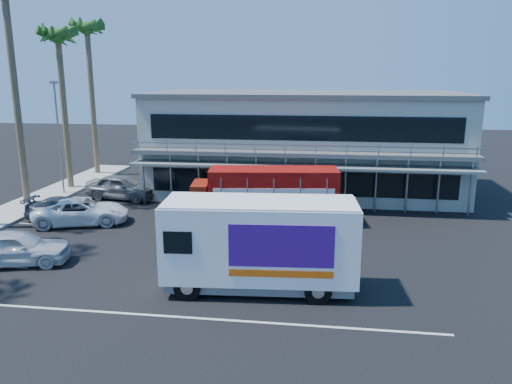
# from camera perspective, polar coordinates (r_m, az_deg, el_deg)

# --- Properties ---
(ground) EXTENTS (120.00, 120.00, 0.00)m
(ground) POSITION_cam_1_polar(r_m,az_deg,el_deg) (24.09, -3.36, -7.61)
(ground) COLOR black
(ground) RESTS_ON ground
(building) EXTENTS (22.40, 12.00, 7.30)m
(building) POSITION_cam_1_polar(r_m,az_deg,el_deg) (37.35, 5.54, 5.72)
(building) COLOR #979A8D
(building) RESTS_ON ground
(curb_strip) EXTENTS (3.00, 32.00, 0.16)m
(curb_strip) POSITION_cam_1_polar(r_m,az_deg,el_deg) (35.17, -26.08, -2.04)
(curb_strip) COLOR #A5A399
(curb_strip) RESTS_ON ground
(palm_d) EXTENTS (2.80, 2.80, 14.75)m
(palm_d) POSITION_cam_1_polar(r_m,az_deg,el_deg) (36.12, -26.72, 18.71)
(palm_d) COLOR brown
(palm_d) RESTS_ON ground
(palm_e) EXTENTS (2.80, 2.80, 12.25)m
(palm_e) POSITION_cam_1_polar(r_m,az_deg,el_deg) (39.96, -21.64, 15.32)
(palm_e) COLOR brown
(palm_e) RESTS_ON ground
(palm_f) EXTENTS (2.80, 2.80, 13.25)m
(palm_f) POSITION_cam_1_polar(r_m,az_deg,el_deg) (45.08, -18.70, 16.38)
(palm_f) COLOR brown
(palm_f) RESTS_ON ground
(light_pole_far) EXTENTS (0.50, 0.25, 8.09)m
(light_pole_far) POSITION_cam_1_polar(r_m,az_deg,el_deg) (38.15, -21.64, 6.28)
(light_pole_far) COLOR gray
(light_pole_far) RESTS_ON ground
(red_truck) EXTENTS (9.85, 3.39, 3.25)m
(red_truck) POSITION_cam_1_polar(r_m,az_deg,el_deg) (29.18, 0.69, -0.15)
(red_truck) COLOR maroon
(red_truck) RESTS_ON ground
(white_van) EXTENTS (7.86, 3.17, 3.76)m
(white_van) POSITION_cam_1_polar(r_m,az_deg,el_deg) (20.09, 0.40, -5.88)
(white_van) COLOR white
(white_van) RESTS_ON ground
(parked_car_a) EXTENTS (5.12, 3.05, 1.63)m
(parked_car_a) POSITION_cam_1_polar(r_m,az_deg,el_deg) (25.63, -25.76, -5.73)
(parked_car_a) COLOR silver
(parked_car_a) RESTS_ON ground
(parked_car_c) EXTENTS (5.87, 3.97, 1.49)m
(parked_car_c) POSITION_cam_1_polar(r_m,az_deg,el_deg) (30.91, -19.32, -2.13)
(parked_car_c) COLOR white
(parked_car_c) RESTS_ON ground
(parked_car_d) EXTENTS (4.93, 2.09, 1.42)m
(parked_car_d) POSITION_cam_1_polar(r_m,az_deg,el_deg) (31.80, -20.78, -1.89)
(parked_car_d) COLOR #303740
(parked_car_d) RESTS_ON ground
(parked_car_e) EXTENTS (5.29, 2.79, 1.72)m
(parked_car_e) POSITION_cam_1_polar(r_m,az_deg,el_deg) (36.16, -15.08, 0.55)
(parked_car_e) COLOR slate
(parked_car_e) RESTS_ON ground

